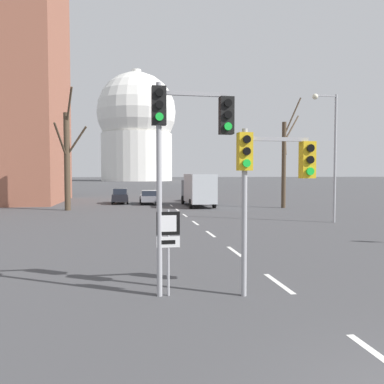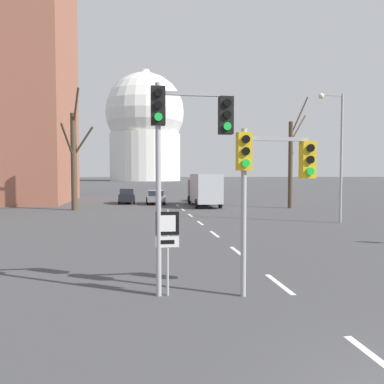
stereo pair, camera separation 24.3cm
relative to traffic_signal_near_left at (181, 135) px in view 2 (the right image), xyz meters
name	(u,v)px [view 2 (the right image)]	position (x,y,z in m)	size (l,w,h in m)	color
lane_stripe_0	(380,362)	(2.88, -3.96, -4.12)	(0.16, 2.00, 0.01)	silver
lane_stripe_1	(279,284)	(2.88, 0.54, -4.12)	(0.16, 2.00, 0.01)	silver
lane_stripe_2	(237,252)	(2.88, 5.04, -4.12)	(0.16, 2.00, 0.01)	silver
lane_stripe_3	(215,234)	(2.88, 9.54, -4.12)	(0.16, 2.00, 0.01)	silver
lane_stripe_4	(200,223)	(2.88, 14.04, -4.12)	(0.16, 2.00, 0.01)	silver
lane_stripe_5	(190,215)	(2.88, 18.54, -4.12)	(0.16, 2.00, 0.01)	silver
lane_stripe_6	(183,210)	(2.88, 23.04, -4.12)	(0.16, 2.00, 0.01)	silver
lane_stripe_7	(178,206)	(2.88, 27.54, -4.12)	(0.16, 2.00, 0.01)	silver
traffic_signal_near_left	(181,135)	(0.00, 0.00, 0.00)	(2.12, 0.34, 5.44)	#9E9EA3
traffic_signal_centre_tall	(267,170)	(2.17, -0.34, -0.89)	(2.07, 0.34, 4.29)	#9E9EA3
route_sign_post	(167,238)	(-0.37, -0.01, -2.62)	(0.60, 0.08, 2.23)	#9E9EA3
street_lamp_right	(337,145)	(11.53, 12.79, 0.88)	(1.71, 0.36, 8.24)	#9E9EA3
sedan_near_left	(127,196)	(-2.21, 31.01, -3.31)	(1.71, 4.08, 1.62)	black
sedan_near_right	(156,197)	(0.79, 29.81, -3.37)	(1.88, 4.20, 1.44)	slate
sedan_mid_centre	(202,195)	(6.32, 33.07, -3.35)	(1.69, 4.16, 1.50)	navy
delivery_truck	(204,189)	(5.37, 26.36, -2.43)	(2.44, 7.20, 3.14)	#333842
bare_tree_left_near	(74,158)	(-6.52, 24.08, 0.42)	(2.43, 2.85, 10.31)	#473828
bare_tree_right_near	(291,160)	(13.02, 23.41, 0.32)	(2.23, 2.57, 10.28)	#473828
capitol_dome	(145,127)	(2.88, 168.50, 21.03)	(36.57, 36.57, 51.65)	silver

